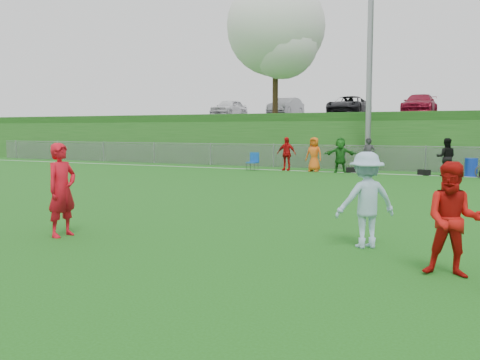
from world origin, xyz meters
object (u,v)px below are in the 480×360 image
Objects in this scene: player_red_center at (453,220)px; player_red_left at (62,190)px; player_blue at (366,200)px; recycling_bin at (471,167)px.

player_red_left is at bearing 178.29° from player_red_center.
player_red_left reaches higher than player_red_center.
player_blue is 16.27m from recycling_bin.
player_red_left is at bearing -22.18° from player_blue.
player_blue is 2.07× the size of recycling_bin.
player_red_left is 1.12× the size of player_red_center.
recycling_bin is at bearing 88.10° from player_red_center.
player_blue reaches higher than recycling_bin.
player_blue reaches higher than player_red_center.
player_red_left is 5.74m from player_blue.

